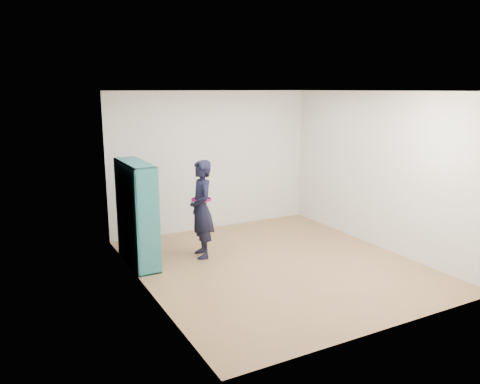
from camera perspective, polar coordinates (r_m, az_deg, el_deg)
floor at (r=7.26m, az=4.34°, el=-8.81°), size 4.50×4.50×0.00m
ceiling at (r=6.77m, az=4.71°, el=12.18°), size 4.50×4.50×0.00m
wall_left at (r=6.08m, az=-11.60°, el=-0.42°), size 0.02×4.50×2.60m
wall_right at (r=8.13m, az=16.52°, el=2.54°), size 0.02×4.50×2.60m
wall_back at (r=8.85m, az=-3.32°, el=3.80°), size 4.00×0.02×2.60m
wall_front at (r=5.19m, az=17.96°, el=-2.99°), size 4.00×0.02×2.60m
bookshelf at (r=7.25m, az=-12.65°, el=-2.80°), size 0.34×1.18×1.57m
person at (r=7.38m, az=-4.71°, el=-2.09°), size 0.45×0.62×1.56m
smartphone at (r=7.39m, az=-5.91°, el=-1.27°), size 0.01×0.09×0.12m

